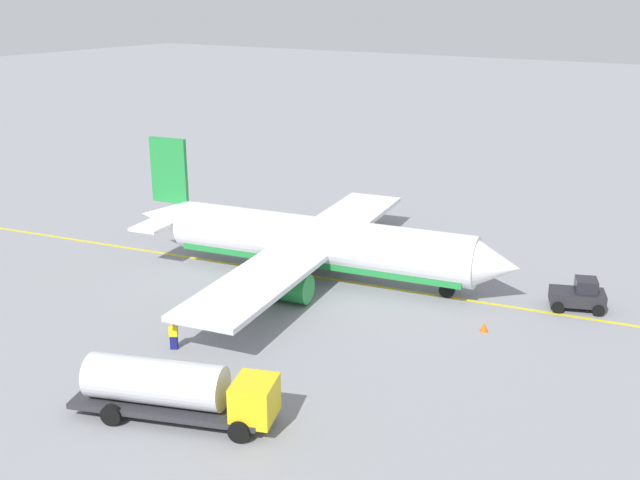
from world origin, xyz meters
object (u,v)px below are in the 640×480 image
airplane (314,243)px  pushback_tug (579,295)px  fuel_tanker (175,388)px  safety_cone_nose (484,327)px  refueling_worker (174,336)px

airplane → pushback_tug: (18.57, 4.32, -1.67)m
airplane → fuel_tanker: size_ratio=2.92×
pushback_tug → safety_cone_nose: pushback_tug is taller
pushback_tug → refueling_worker: 27.14m
refueling_worker → safety_cone_nose: (15.11, 12.27, -0.52)m
airplane → refueling_worker: bearing=-92.7°
fuel_tanker → safety_cone_nose: 20.60m
fuel_tanker → safety_cone_nose: size_ratio=17.80×
safety_cone_nose → pushback_tug: bearing=58.7°
airplane → fuel_tanker: bearing=-76.8°
pushback_tug → airplane: bearing=-166.9°
refueling_worker → safety_cone_nose: refueling_worker is taller
fuel_tanker → refueling_worker: 8.18m
fuel_tanker → pushback_tug: size_ratio=2.66×
pushback_tug → refueling_worker: bearing=-135.2°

